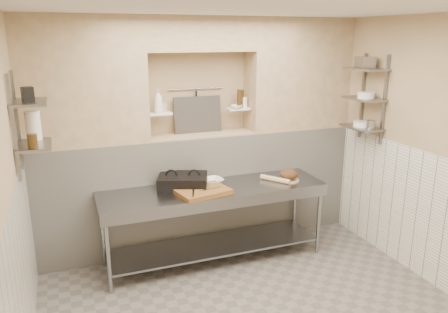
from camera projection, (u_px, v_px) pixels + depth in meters
name	position (u px, v px, depth m)	size (l,w,h in m)	color
ceiling	(266.00, 0.00, 3.39)	(4.00, 3.90, 0.10)	silver
wall_right	(443.00, 155.00, 4.48)	(0.10, 3.90, 2.80)	tan
wall_back	(195.00, 131.00, 5.58)	(4.00, 0.10, 2.80)	tan
backwall_lower	(201.00, 189.00, 5.54)	(4.00, 0.40, 1.40)	silver
alcove_sill	(201.00, 134.00, 5.35)	(1.30, 0.40, 0.02)	tan
backwall_pillar_left	(83.00, 82.00, 4.72)	(1.35, 0.40, 1.40)	tan
backwall_pillar_right	(298.00, 74.00, 5.62)	(1.35, 0.40, 1.40)	tan
backwall_header	(199.00, 34.00, 5.04)	(1.30, 0.40, 0.40)	tan
wainscot_left	(21.00, 294.00, 3.29)	(0.02, 3.90, 1.40)	silver
wainscot_right	(430.00, 219.00, 4.64)	(0.02, 3.90, 1.40)	silver
alcove_shelf_left	(159.00, 114.00, 5.11)	(0.28, 0.16, 0.03)	white
alcove_shelf_right	(238.00, 109.00, 5.45)	(0.28, 0.16, 0.03)	white
utensil_rail	(196.00, 89.00, 5.36)	(0.02, 0.02, 0.70)	gray
hanging_steel	(196.00, 103.00, 5.39)	(0.02, 0.02, 0.30)	black
splash_panel	(198.00, 115.00, 5.38)	(0.60, 0.02, 0.45)	#383330
shelf_rail_left_a	(17.00, 121.00, 4.13)	(0.03, 0.03, 0.95)	slate
shelf_rail_left_b	(14.00, 129.00, 3.77)	(0.03, 0.03, 0.95)	slate
wall_shelf_left_lower	(34.00, 145.00, 4.05)	(0.30, 0.50, 0.03)	slate
wall_shelf_left_upper	(29.00, 102.00, 3.94)	(0.30, 0.50, 0.03)	slate
shelf_rail_right_a	(363.00, 96.00, 5.46)	(0.03, 0.03, 1.05)	slate
shelf_rail_right_b	(384.00, 100.00, 5.10)	(0.03, 0.03, 1.05)	slate
wall_shelf_right_lower	(361.00, 127.00, 5.32)	(0.30, 0.50, 0.03)	slate
wall_shelf_right_mid	(364.00, 99.00, 5.23)	(0.30, 0.50, 0.03)	slate
wall_shelf_right_upper	(366.00, 69.00, 5.14)	(0.30, 0.50, 0.03)	slate
prep_table	(214.00, 209.00, 5.04)	(2.60, 0.70, 0.90)	gray
panini_press	(183.00, 181.00, 4.98)	(0.65, 0.56, 0.15)	black
cutting_board	(203.00, 191.00, 4.80)	(0.56, 0.39, 0.05)	olive
knife_blade	(212.00, 189.00, 4.82)	(0.24, 0.03, 0.01)	gray
tongs	(193.00, 193.00, 4.66)	(0.02, 0.02, 0.24)	gray
mixing_bowl	(213.00, 181.00, 5.13)	(0.24, 0.24, 0.06)	white
rolling_pin	(275.00, 179.00, 5.20)	(0.06, 0.06, 0.38)	beige
bread_board	(288.00, 180.00, 5.24)	(0.25, 0.25, 0.01)	beige
bread_loaf	(289.00, 174.00, 5.22)	(0.22, 0.22, 0.13)	#4C2D19
bottle_soap	(158.00, 101.00, 5.06)	(0.11, 0.11, 0.27)	white
jar_alcove	(163.00, 107.00, 5.11)	(0.08, 0.08, 0.11)	tan
bowl_alcove	(236.00, 107.00, 5.38)	(0.14, 0.14, 0.04)	white
condiment_a	(242.00, 98.00, 5.46)	(0.06, 0.06, 0.22)	#34230D
condiment_b	(239.00, 99.00, 5.40)	(0.06, 0.06, 0.23)	#34230D
condiment_c	(244.00, 102.00, 5.48)	(0.07, 0.07, 0.13)	white
jug_left	(33.00, 125.00, 4.17)	(0.14, 0.14, 0.28)	white
jar_left	(32.00, 141.00, 3.86)	(0.09, 0.09, 0.13)	#34230D
box_left_upper	(28.00, 94.00, 3.86)	(0.09, 0.09, 0.13)	black
bowl_right	(362.00, 124.00, 5.31)	(0.20, 0.20, 0.06)	white
canister_right	(371.00, 125.00, 5.16)	(0.10, 0.10, 0.10)	gray
bowl_right_mid	(366.00, 95.00, 5.19)	(0.20, 0.20, 0.07)	white
basket_right	(365.00, 62.00, 5.15)	(0.17, 0.21, 0.13)	gray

